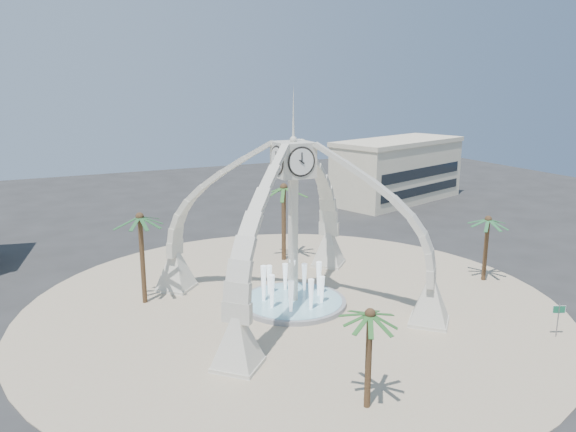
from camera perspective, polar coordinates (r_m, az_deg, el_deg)
name	(u,v)px	position (r m, az deg, el deg)	size (l,w,h in m)	color
ground	(293,305)	(42.85, 0.51, -9.03)	(140.00, 140.00, 0.00)	#282828
plaza	(293,305)	(42.84, 0.51, -9.00)	(40.00, 40.00, 0.06)	tan
clock_tower	(293,222)	(40.80, 0.53, -0.59)	(17.94, 17.94, 16.30)	beige
fountain	(293,301)	(42.74, 0.51, -8.68)	(8.00, 8.00, 3.62)	#98989B
building_ne	(398,170)	(80.19, 11.08, 4.60)	(21.87, 14.17, 8.60)	beige
palm_east	(488,220)	(49.19, 19.67, -0.41)	(4.81, 4.81, 6.04)	brown
palm_west	(140,218)	(42.58, -14.82, -0.23)	(4.30, 4.30, 7.50)	brown
palm_north	(284,188)	(51.39, -0.44, 2.83)	(4.47, 4.47, 7.83)	brown
palm_south	(370,315)	(28.57, 8.34, -9.94)	(3.76, 3.76, 5.88)	brown
street_sign	(559,314)	(41.13, 25.79, -8.92)	(0.80, 0.37, 2.36)	slate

